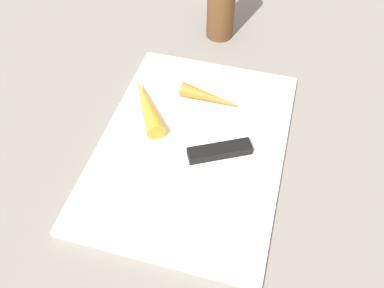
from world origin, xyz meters
name	(u,v)px	position (x,y,z in m)	size (l,w,h in m)	color
ground_plane	(192,149)	(0.00, 0.00, 0.00)	(1.40, 1.40, 0.00)	slate
cutting_board	(192,147)	(0.00, 0.00, 0.01)	(0.36, 0.26, 0.01)	silver
knife	(210,153)	(0.01, 0.03, 0.02)	(0.11, 0.19, 0.01)	#B7B7BC
carrot_long	(146,104)	(-0.05, -0.08, 0.03)	(0.03, 0.03, 0.12)	orange
carrot_short	(211,98)	(-0.09, 0.01, 0.02)	(0.02, 0.02, 0.10)	orange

